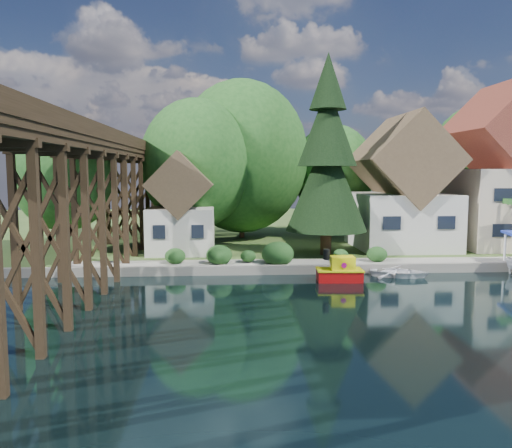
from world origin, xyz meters
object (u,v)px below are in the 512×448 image
object	(u,v)px
trestle_bridge	(80,197)
house_left	(401,192)
boat_white_a	(399,271)
house_center	(504,176)
conifer	(327,159)
tugboat	(340,271)
shed	(181,210)

from	to	relation	value
trestle_bridge	house_left	distance (m)	25.42
boat_white_a	house_center	bearing A→B (deg)	-31.13
house_center	conifer	size ratio (longest dim) A/B	0.92
trestle_bridge	tugboat	size ratio (longest dim) A/B	15.10
house_center	boat_white_a	distance (m)	16.77
trestle_bridge	house_center	distance (m)	33.96
house_left	boat_white_a	size ratio (longest dim) A/B	2.98
house_center	boat_white_a	xyz separation A→B (m)	(-12.28, -9.69, -6.03)
house_left	house_center	world-z (taller)	house_center
trestle_bridge	tugboat	world-z (taller)	trestle_bridge
shed	conifer	bearing A→B (deg)	-9.12
trestle_bridge	shed	distance (m)	10.69
conifer	boat_white_a	bearing A→B (deg)	-58.34
trestle_bridge	house_left	size ratio (longest dim) A/B	4.01
house_left	house_center	distance (m)	9.10
house_center	conifer	bearing A→B (deg)	-166.66
shed	tugboat	world-z (taller)	shed
trestle_bridge	house_center	xyz separation A→B (m)	(32.00, 11.33, 1.07)
house_left	shed	distance (m)	18.11
shed	boat_white_a	bearing A→B (deg)	-27.59
house_center	shed	bearing A→B (deg)	-175.76
house_left	boat_white_a	bearing A→B (deg)	-109.65
shed	boat_white_a	size ratio (longest dim) A/B	2.12
house_left	conifer	size ratio (longest dim) A/B	0.73
trestle_bridge	tugboat	xyz separation A→B (m)	(15.57, 0.55, -4.73)
shed	trestle_bridge	bearing A→B (deg)	-118.19
tugboat	boat_white_a	xyz separation A→B (m)	(4.15, 1.09, -0.23)
house_center	tugboat	size ratio (longest dim) A/B	4.75
house_left	house_center	xyz separation A→B (m)	(9.00, 0.50, 1.28)
conifer	tugboat	distance (m)	10.00
tugboat	trestle_bridge	bearing A→B (deg)	-177.99
boat_white_a	conifer	bearing A→B (deg)	52.24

